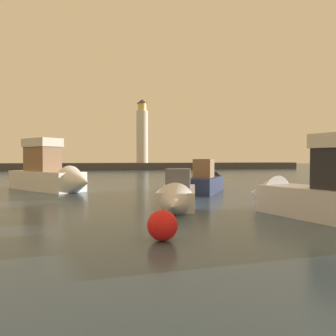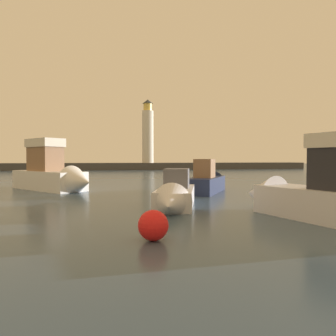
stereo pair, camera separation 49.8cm
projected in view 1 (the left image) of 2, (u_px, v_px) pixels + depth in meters
name	position (u px, v px, depth m)	size (l,w,h in m)	color
ground_plane	(149.00, 180.00, 34.98)	(220.00, 220.00, 0.00)	#384C60
breakwater	(124.00, 166.00, 67.44)	(83.94, 5.74, 1.51)	#423F3D
lighthouse	(142.00, 133.00, 68.18)	(2.57, 2.57, 14.31)	silver
motorboat_0	(207.00, 181.00, 22.59)	(4.97, 6.34, 2.65)	#1E284C
motorboat_1	(52.00, 174.00, 23.07)	(7.38, 8.26, 4.34)	white
motorboat_2	(317.00, 193.00, 12.34)	(4.09, 7.96, 3.67)	silver
motorboat_3	(177.00, 196.00, 14.87)	(3.56, 6.31, 2.24)	silver
mooring_buoy	(162.00, 225.00, 8.90)	(0.91, 0.91, 0.91)	red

